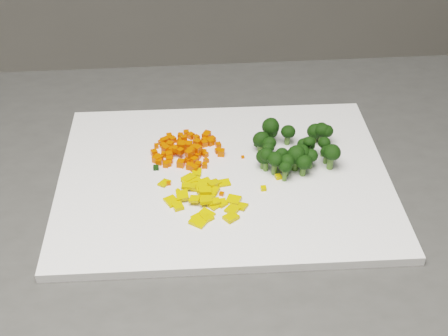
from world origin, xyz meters
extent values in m
cube|color=white|center=(-0.33, 0.35, 0.91)|extent=(0.47, 0.40, 0.01)
cube|color=#EF3F02|center=(-0.37, 0.44, 0.91)|extent=(0.01, 0.01, 0.01)
cube|color=#EF3F02|center=(-0.36, 0.40, 0.92)|extent=(0.01, 0.01, 0.01)
cube|color=#EF3F02|center=(-0.39, 0.40, 0.92)|extent=(0.01, 0.01, 0.01)
cube|color=#EF3F02|center=(-0.37, 0.42, 0.92)|extent=(0.01, 0.01, 0.01)
cube|color=#EF3F02|center=(-0.33, 0.42, 0.92)|extent=(0.01, 0.01, 0.01)
cube|color=#EF3F02|center=(-0.33, 0.39, 0.92)|extent=(0.01, 0.01, 0.01)
cube|color=#EF3F02|center=(-0.36, 0.38, 0.91)|extent=(0.01, 0.01, 0.01)
cube|color=#EF3F02|center=(-0.38, 0.40, 0.92)|extent=(0.01, 0.01, 0.01)
cube|color=#EF3F02|center=(-0.35, 0.43, 0.91)|extent=(0.01, 0.01, 0.01)
cube|color=#EF3F02|center=(-0.37, 0.36, 0.91)|extent=(0.01, 0.01, 0.01)
cube|color=#EF3F02|center=(-0.35, 0.37, 0.91)|extent=(0.01, 0.01, 0.01)
cube|color=#EF3F02|center=(-0.39, 0.39, 0.91)|extent=(0.01, 0.01, 0.01)
cube|color=#EF3F02|center=(-0.36, 0.40, 0.91)|extent=(0.01, 0.01, 0.01)
cube|color=#EF3F02|center=(-0.36, 0.39, 0.92)|extent=(0.01, 0.01, 0.01)
cube|color=#EF3F02|center=(-0.34, 0.41, 0.91)|extent=(0.01, 0.01, 0.01)
cube|color=#EF3F02|center=(-0.39, 0.41, 0.91)|extent=(0.01, 0.01, 0.01)
cube|color=#EF3F02|center=(-0.32, 0.41, 0.91)|extent=(0.01, 0.01, 0.01)
cube|color=#EF3F02|center=(-0.36, 0.41, 0.92)|extent=(0.01, 0.01, 0.01)
cube|color=#EF3F02|center=(-0.37, 0.41, 0.92)|extent=(0.01, 0.01, 0.01)
cube|color=#EF3F02|center=(-0.35, 0.40, 0.91)|extent=(0.01, 0.01, 0.01)
cube|color=#EF3F02|center=(-0.36, 0.44, 0.91)|extent=(0.01, 0.01, 0.01)
cube|color=#EF3F02|center=(-0.37, 0.41, 0.92)|extent=(0.01, 0.01, 0.01)
cube|color=#EF3F02|center=(-0.37, 0.41, 0.92)|extent=(0.01, 0.01, 0.01)
cube|color=#EF3F02|center=(-0.39, 0.43, 0.92)|extent=(0.01, 0.01, 0.01)
cube|color=#EF3F02|center=(-0.36, 0.38, 0.91)|extent=(0.01, 0.01, 0.01)
cube|color=#EF3F02|center=(-0.39, 0.44, 0.91)|extent=(0.01, 0.01, 0.01)
cube|color=#EF3F02|center=(-0.41, 0.41, 0.91)|extent=(0.01, 0.01, 0.01)
cube|color=#EF3F02|center=(-0.41, 0.40, 0.91)|extent=(0.01, 0.01, 0.01)
cube|color=#EF3F02|center=(-0.39, 0.42, 0.92)|extent=(0.01, 0.01, 0.01)
cube|color=#EF3F02|center=(-0.38, 0.44, 0.91)|extent=(0.01, 0.01, 0.01)
cube|color=#EF3F02|center=(-0.37, 0.39, 0.92)|extent=(0.01, 0.01, 0.01)
cube|color=#EF3F02|center=(-0.39, 0.41, 0.91)|extent=(0.01, 0.01, 0.01)
cube|color=#EF3F02|center=(-0.37, 0.41, 0.92)|extent=(0.01, 0.01, 0.01)
cube|color=#EF3F02|center=(-0.38, 0.38, 0.92)|extent=(0.01, 0.01, 0.01)
cube|color=#EF3F02|center=(-0.38, 0.41, 0.91)|extent=(0.01, 0.01, 0.01)
cube|color=#EF3F02|center=(-0.40, 0.43, 0.91)|extent=(0.01, 0.01, 0.01)
cube|color=#EF3F02|center=(-0.33, 0.43, 0.92)|extent=(0.01, 0.01, 0.01)
cube|color=#EF3F02|center=(-0.37, 0.43, 0.92)|extent=(0.01, 0.01, 0.01)
cube|color=#EF3F02|center=(-0.37, 0.38, 0.91)|extent=(0.01, 0.01, 0.01)
cube|color=#EF3F02|center=(-0.36, 0.37, 0.91)|extent=(0.01, 0.01, 0.01)
cube|color=#EF3F02|center=(-0.36, 0.45, 0.91)|extent=(0.01, 0.01, 0.01)
cube|color=#EF3F02|center=(-0.33, 0.42, 0.91)|extent=(0.01, 0.01, 0.01)
cube|color=#EF3F02|center=(-0.35, 0.42, 0.92)|extent=(0.01, 0.01, 0.01)
cube|color=#EF3F02|center=(-0.38, 0.38, 0.91)|extent=(0.01, 0.01, 0.01)
cube|color=#EF3F02|center=(-0.37, 0.43, 0.91)|extent=(0.01, 0.01, 0.01)
cube|color=#EF3F02|center=(-0.40, 0.43, 0.91)|extent=(0.01, 0.01, 0.01)
cube|color=#EF3F02|center=(-0.37, 0.42, 0.91)|extent=(0.01, 0.01, 0.01)
cube|color=#EF3F02|center=(-0.39, 0.42, 0.91)|extent=(0.01, 0.01, 0.01)
cube|color=#EF3F02|center=(-0.40, 0.38, 0.91)|extent=(0.01, 0.01, 0.01)
cube|color=#EF3F02|center=(-0.37, 0.41, 0.91)|extent=(0.01, 0.01, 0.01)
cube|color=#EF3F02|center=(-0.40, 0.40, 0.91)|extent=(0.01, 0.01, 0.01)
cube|color=#EF3F02|center=(-0.37, 0.41, 0.92)|extent=(0.01, 0.01, 0.01)
cube|color=#EF3F02|center=(-0.34, 0.42, 0.91)|extent=(0.01, 0.01, 0.01)
cube|color=#EF3F02|center=(-0.38, 0.43, 0.91)|extent=(0.01, 0.01, 0.01)
cube|color=#EF3F02|center=(-0.39, 0.41, 0.92)|extent=(0.01, 0.01, 0.01)
cube|color=#EF3F02|center=(-0.34, 0.43, 0.92)|extent=(0.01, 0.01, 0.01)
cube|color=#EF3F02|center=(-0.40, 0.43, 0.91)|extent=(0.01, 0.01, 0.01)
cube|color=#EF3F02|center=(-0.36, 0.40, 0.91)|extent=(0.01, 0.01, 0.01)
cube|color=#EF3F02|center=(-0.41, 0.40, 0.92)|extent=(0.01, 0.01, 0.01)
cube|color=#EF3F02|center=(-0.37, 0.39, 0.92)|extent=(0.01, 0.01, 0.01)
cube|color=#EF3F02|center=(-0.39, 0.40, 0.91)|extent=(0.01, 0.01, 0.01)
cube|color=#EF3F02|center=(-0.33, 0.40, 0.91)|extent=(0.01, 0.01, 0.01)
cube|color=#EF3F02|center=(-0.41, 0.39, 0.91)|extent=(0.01, 0.01, 0.01)
cube|color=#EF3F02|center=(-0.38, 0.41, 0.92)|extent=(0.01, 0.01, 0.01)
cube|color=#EF3F02|center=(-0.39, 0.41, 0.91)|extent=(0.01, 0.01, 0.01)
cube|color=#EF3F02|center=(-0.33, 0.39, 0.91)|extent=(0.01, 0.01, 0.01)
cube|color=#EF3F02|center=(-0.38, 0.41, 0.92)|extent=(0.01, 0.01, 0.01)
cube|color=#EF3F02|center=(-0.40, 0.39, 0.91)|extent=(0.01, 0.01, 0.01)
cube|color=#EF3F02|center=(-0.35, 0.38, 0.91)|extent=(0.01, 0.01, 0.01)
cube|color=#EF3F02|center=(-0.40, 0.38, 0.91)|extent=(0.01, 0.01, 0.01)
cube|color=#EF3F02|center=(-0.37, 0.41, 0.91)|extent=(0.01, 0.01, 0.01)
cube|color=#EF3F02|center=(-0.36, 0.39, 0.92)|extent=(0.01, 0.01, 0.01)
cube|color=#EF3F02|center=(-0.37, 0.42, 0.92)|extent=(0.01, 0.01, 0.01)
cube|color=#EF3F02|center=(-0.33, 0.42, 0.91)|extent=(0.01, 0.01, 0.01)
cube|color=#EF3F02|center=(-0.35, 0.39, 0.91)|extent=(0.01, 0.01, 0.01)
cube|color=#EF3F02|center=(-0.37, 0.37, 0.91)|extent=(0.01, 0.01, 0.01)
cube|color=#EF3F02|center=(-0.39, 0.41, 0.92)|extent=(0.01, 0.01, 0.01)
cube|color=#EF3F02|center=(-0.37, 0.41, 0.92)|extent=(0.01, 0.01, 0.01)
cube|color=#EF3F02|center=(-0.41, 0.40, 0.92)|extent=(0.01, 0.01, 0.01)
cube|color=#EF3F02|center=(-0.38, 0.40, 0.92)|extent=(0.01, 0.01, 0.01)
cube|color=#DEA70B|center=(-0.37, 0.36, 0.91)|extent=(0.02, 0.02, 0.00)
cube|color=#DEA70B|center=(-0.37, 0.30, 0.92)|extent=(0.02, 0.02, 0.01)
cube|color=#DEA70B|center=(-0.38, 0.28, 0.91)|extent=(0.02, 0.02, 0.00)
cube|color=#DEA70B|center=(-0.37, 0.32, 0.92)|extent=(0.02, 0.02, 0.00)
cube|color=#DEA70B|center=(-0.36, 0.32, 0.91)|extent=(0.02, 0.02, 0.01)
cube|color=#DEA70B|center=(-0.39, 0.27, 0.91)|extent=(0.02, 0.02, 0.01)
cube|color=#DEA70B|center=(-0.36, 0.31, 0.91)|extent=(0.02, 0.02, 0.01)
cube|color=#DEA70B|center=(-0.36, 0.29, 0.92)|extent=(0.01, 0.01, 0.00)
cube|color=#DEA70B|center=(-0.40, 0.30, 0.91)|extent=(0.01, 0.02, 0.01)
cube|color=#DEA70B|center=(-0.37, 0.31, 0.92)|extent=(0.02, 0.01, 0.01)
cube|color=#DEA70B|center=(-0.41, 0.35, 0.91)|extent=(0.02, 0.02, 0.00)
cube|color=#DEA70B|center=(-0.36, 0.29, 0.91)|extent=(0.02, 0.02, 0.00)
cube|color=#DEA70B|center=(-0.36, 0.33, 0.91)|extent=(0.02, 0.02, 0.01)
cube|color=#DEA70B|center=(-0.35, 0.33, 0.91)|extent=(0.02, 0.02, 0.01)
cube|color=#DEA70B|center=(-0.38, 0.35, 0.91)|extent=(0.02, 0.02, 0.01)
cube|color=#DEA70B|center=(-0.35, 0.29, 0.91)|extent=(0.02, 0.01, 0.01)
cube|color=#DEA70B|center=(-0.34, 0.33, 0.91)|extent=(0.01, 0.01, 0.00)
cube|color=#DEA70B|center=(-0.34, 0.29, 0.91)|extent=(0.02, 0.02, 0.01)
cube|color=#DEA70B|center=(-0.37, 0.27, 0.91)|extent=(0.02, 0.02, 0.01)
cube|color=#DEA70B|center=(-0.38, 0.34, 0.91)|extent=(0.02, 0.02, 0.01)
cube|color=#DEA70B|center=(-0.37, 0.33, 0.91)|extent=(0.02, 0.02, 0.01)
cube|color=#DEA70B|center=(-0.38, 0.33, 0.92)|extent=(0.02, 0.01, 0.01)
cube|color=#DEA70B|center=(-0.39, 0.31, 0.92)|extent=(0.02, 0.02, 0.01)
cube|color=#DEA70B|center=(-0.34, 0.28, 0.91)|extent=(0.02, 0.02, 0.00)
cube|color=#DEA70B|center=(-0.37, 0.34, 0.91)|extent=(0.02, 0.02, 0.01)
cube|color=#DEA70B|center=(-0.35, 0.29, 0.91)|extent=(0.02, 0.02, 0.00)
cube|color=#DEA70B|center=(-0.38, 0.34, 0.91)|extent=(0.01, 0.02, 0.01)
cube|color=#DEA70B|center=(-0.38, 0.30, 0.92)|extent=(0.02, 0.02, 0.01)
cube|color=#DEA70B|center=(-0.33, 0.28, 0.91)|extent=(0.02, 0.02, 0.01)
cube|color=#DEA70B|center=(-0.41, 0.31, 0.91)|extent=(0.02, 0.02, 0.00)
cube|color=#DEA70B|center=(-0.35, 0.26, 0.91)|extent=(0.02, 0.02, 0.01)
cube|color=#DEA70B|center=(-0.37, 0.28, 0.91)|extent=(0.02, 0.02, 0.01)
cube|color=#DEA70B|center=(-0.40, 0.33, 0.91)|extent=(0.01, 0.01, 0.00)
cube|color=#EF3F02|center=(-0.35, 0.31, 0.91)|extent=(0.01, 0.01, 0.00)
cube|color=#DEA70B|center=(-0.29, 0.31, 0.91)|extent=(0.01, 0.01, 0.00)
cube|color=black|center=(-0.27, 0.40, 0.91)|extent=(0.01, 0.01, 0.00)
cube|color=#EF3F02|center=(-0.40, 0.35, 0.91)|extent=(0.01, 0.01, 0.00)
cube|color=#EF3F02|center=(-0.35, 0.41, 0.91)|extent=(0.01, 0.01, 0.00)
cube|color=#DEA70B|center=(-0.27, 0.32, 0.91)|extent=(0.01, 0.01, 0.01)
cube|color=black|center=(-0.41, 0.38, 0.91)|extent=(0.01, 0.01, 0.00)
cube|color=#EF3F02|center=(-0.27, 0.39, 0.91)|extent=(0.01, 0.01, 0.00)
cube|color=#EF3F02|center=(-0.30, 0.38, 0.91)|extent=(0.00, 0.00, 0.00)
camera|label=1|loc=(-0.49, -0.25, 1.39)|focal=50.00mm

